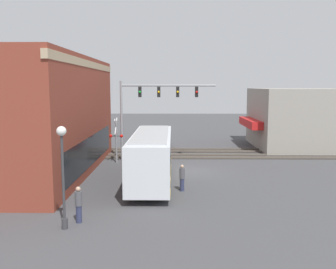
{
  "coord_description": "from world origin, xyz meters",
  "views": [
    {
      "loc": [
        -28.16,
        1.41,
        6.51
      ],
      "look_at": [
        3.39,
        1.78,
        2.4
      ],
      "focal_mm": 40.0,
      "sensor_mm": 36.0,
      "label": 1
    }
  ],
  "objects_px": {
    "city_bus": "(152,155)",
    "parked_car_red": "(159,142)",
    "pedestrian_near_bus": "(182,178)",
    "streetlamp": "(63,168)",
    "pedestrian_by_lamp": "(79,204)",
    "crossing_signal": "(116,136)"
  },
  "relations": [
    {
      "from": "city_bus",
      "to": "parked_car_red",
      "type": "distance_m",
      "value": 13.88
    },
    {
      "from": "city_bus",
      "to": "pedestrian_near_bus",
      "type": "height_order",
      "value": "city_bus"
    },
    {
      "from": "streetlamp",
      "to": "pedestrian_near_bus",
      "type": "xyz_separation_m",
      "value": [
        6.31,
        -5.53,
        -1.99
      ]
    },
    {
      "from": "city_bus",
      "to": "pedestrian_by_lamp",
      "type": "height_order",
      "value": "city_bus"
    },
    {
      "from": "city_bus",
      "to": "pedestrian_near_bus",
      "type": "distance_m",
      "value": 3.08
    },
    {
      "from": "pedestrian_near_bus",
      "to": "parked_car_red",
      "type": "bearing_deg",
      "value": 7.15
    },
    {
      "from": "crossing_signal",
      "to": "streetlamp",
      "type": "bearing_deg",
      "value": 179.37
    },
    {
      "from": "parked_car_red",
      "to": "pedestrian_near_bus",
      "type": "relative_size",
      "value": 2.57
    },
    {
      "from": "crossing_signal",
      "to": "pedestrian_by_lamp",
      "type": "relative_size",
      "value": 2.15
    },
    {
      "from": "parked_car_red",
      "to": "pedestrian_by_lamp",
      "type": "distance_m",
      "value": 21.67
    },
    {
      "from": "pedestrian_by_lamp",
      "to": "pedestrian_near_bus",
      "type": "bearing_deg",
      "value": -42.61
    },
    {
      "from": "parked_car_red",
      "to": "pedestrian_by_lamp",
      "type": "xyz_separation_m",
      "value": [
        -21.45,
        3.08,
        0.21
      ]
    },
    {
      "from": "streetlamp",
      "to": "pedestrian_near_bus",
      "type": "distance_m",
      "value": 8.63
    },
    {
      "from": "crossing_signal",
      "to": "pedestrian_by_lamp",
      "type": "distance_m",
      "value": 14.2
    },
    {
      "from": "parked_car_red",
      "to": "pedestrian_near_bus",
      "type": "bearing_deg",
      "value": -172.85
    },
    {
      "from": "city_bus",
      "to": "streetlamp",
      "type": "height_order",
      "value": "streetlamp"
    },
    {
      "from": "streetlamp",
      "to": "pedestrian_by_lamp",
      "type": "bearing_deg",
      "value": -29.98
    },
    {
      "from": "parked_car_red",
      "to": "streetlamp",
      "type": "bearing_deg",
      "value": 170.97
    },
    {
      "from": "crossing_signal",
      "to": "parked_car_red",
      "type": "relative_size",
      "value": 0.89
    },
    {
      "from": "pedestrian_by_lamp",
      "to": "city_bus",
      "type": "bearing_deg",
      "value": -21.99
    },
    {
      "from": "crossing_signal",
      "to": "parked_car_red",
      "type": "xyz_separation_m",
      "value": [
        7.32,
        -3.37,
        -1.6
      ]
    },
    {
      "from": "pedestrian_near_bus",
      "to": "city_bus",
      "type": "bearing_deg",
      "value": 43.54
    }
  ]
}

